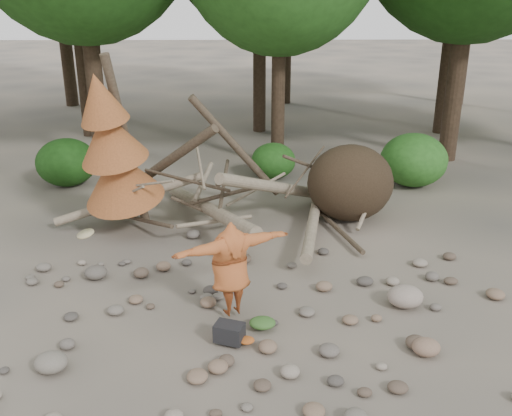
{
  "coord_description": "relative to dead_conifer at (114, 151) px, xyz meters",
  "views": [
    {
      "loc": [
        -0.04,
        -9.46,
        5.63
      ],
      "look_at": [
        0.15,
        1.5,
        1.4
      ],
      "focal_mm": 40.0,
      "sensor_mm": 36.0,
      "label": 1
    }
  ],
  "objects": [
    {
      "name": "backpack",
      "position": [
        2.76,
        -4.63,
        -1.95
      ],
      "size": [
        0.56,
        0.46,
        0.32
      ],
      "primitive_type": "cube",
      "rotation": [
        0.0,
        0.0,
        -0.34
      ],
      "color": "black",
      "rests_on": "ground"
    },
    {
      "name": "ground",
      "position": [
        3.12,
        -3.37,
        -2.11
      ],
      "size": [
        120.0,
        120.0,
        0.0
      ],
      "primitive_type": "plane",
      "color": "#514C44",
      "rests_on": "ground"
    },
    {
      "name": "boulder_front_left",
      "position": [
        -0.01,
        -5.32,
        -1.95
      ],
      "size": [
        0.52,
        0.47,
        0.31
      ],
      "primitive_type": "ellipsoid",
      "color": "slate",
      "rests_on": "ground"
    },
    {
      "name": "dead_conifer",
      "position": [
        0.0,
        0.0,
        0.0
      ],
      "size": [
        2.06,
        2.16,
        4.35
      ],
      "color": "#4C3F30",
      "rests_on": "ground"
    },
    {
      "name": "boulder_mid_left",
      "position": [
        -0.06,
        -2.26,
        -1.97
      ],
      "size": [
        0.47,
        0.42,
        0.28
      ],
      "primitive_type": "ellipsoid",
      "color": "#575149",
      "rests_on": "ground"
    },
    {
      "name": "bush_left",
      "position": [
        -2.38,
        3.83,
        -1.39
      ],
      "size": [
        1.8,
        1.8,
        1.44
      ],
      "primitive_type": "ellipsoid",
      "color": "#1A4512",
      "rests_on": "ground"
    },
    {
      "name": "bush_right",
      "position": [
        8.12,
        3.63,
        -1.31
      ],
      "size": [
        2.0,
        2.0,
        1.6
      ],
      "primitive_type": "ellipsoid",
      "color": "#2C6820",
      "rests_on": "ground"
    },
    {
      "name": "boulder_front_right",
      "position": [
        6.0,
        -4.99,
        -1.97
      ],
      "size": [
        0.47,
        0.42,
        0.28
      ],
      "primitive_type": "ellipsoid",
      "color": "#856753",
      "rests_on": "ground"
    },
    {
      "name": "bush_mid",
      "position": [
        3.92,
        4.43,
        -1.55
      ],
      "size": [
        1.4,
        1.4,
        1.12
      ],
      "primitive_type": "ellipsoid",
      "color": "#235819",
      "rests_on": "ground"
    },
    {
      "name": "cloth_orange",
      "position": [
        3.05,
        -4.69,
        -2.06
      ],
      "size": [
        0.28,
        0.23,
        0.1
      ],
      "primitive_type": "ellipsoid",
      "color": "#A44E1C",
      "rests_on": "ground"
    },
    {
      "name": "deadfall_pile",
      "position": [
        5.13,
        0.87,
        -1.16
      ],
      "size": [
        8.55,
        5.24,
        3.3
      ],
      "color": "#332619",
      "rests_on": "ground"
    },
    {
      "name": "frisbee_thrower",
      "position": [
        2.78,
        -3.75,
        -1.13
      ],
      "size": [
        3.64,
        1.5,
        1.89
      ],
      "color": "#A95226",
      "rests_on": "ground"
    },
    {
      "name": "cloth_green",
      "position": [
        3.33,
        -4.22,
        -2.02
      ],
      "size": [
        0.47,
        0.39,
        0.18
      ],
      "primitive_type": "ellipsoid",
      "color": "#335C24",
      "rests_on": "ground"
    },
    {
      "name": "boulder_mid_right",
      "position": [
        6.05,
        -3.46,
        -1.91
      ],
      "size": [
        0.68,
        0.61,
        0.41
      ],
      "primitive_type": "ellipsoid",
      "color": "gray",
      "rests_on": "ground"
    }
  ]
}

